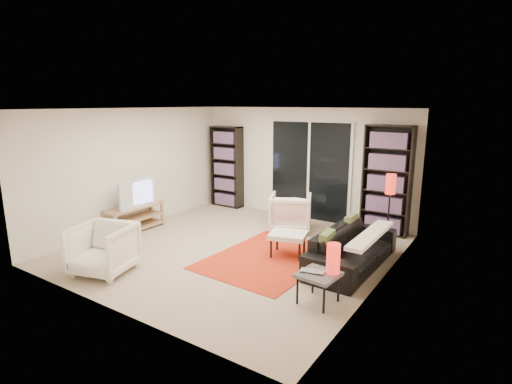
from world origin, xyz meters
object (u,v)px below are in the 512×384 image
(bookshelf_left, at_px, (227,167))
(sofa, at_px, (353,248))
(tv_stand, at_px, (135,218))
(armchair_back, at_px, (290,212))
(bookshelf_right, at_px, (387,180))
(floor_lamp, at_px, (390,192))
(armchair_front, at_px, (103,249))
(side_table, at_px, (319,277))
(ottoman, at_px, (288,236))

(bookshelf_left, relative_size, sofa, 0.97)
(tv_stand, xyz_separation_m, armchair_back, (2.58, 1.73, 0.11))
(bookshelf_right, bearing_deg, armchair_back, -152.21)
(bookshelf_left, distance_m, floor_lamp, 4.16)
(bookshelf_right, bearing_deg, tv_stand, -148.41)
(armchair_front, height_order, side_table, armchair_front)
(armchair_back, relative_size, armchair_front, 0.99)
(side_table, bearing_deg, tv_stand, 170.80)
(tv_stand, bearing_deg, armchair_back, 33.81)
(sofa, distance_m, ottoman, 1.06)
(bookshelf_right, bearing_deg, bookshelf_left, 180.00)
(bookshelf_left, height_order, ottoman, bookshelf_left)
(tv_stand, bearing_deg, bookshelf_left, 82.50)
(bookshelf_left, distance_m, armchair_front, 4.33)
(bookshelf_right, xyz_separation_m, ottoman, (-0.98, -2.09, -0.70))
(tv_stand, xyz_separation_m, sofa, (4.25, 0.67, 0.03))
(sofa, xyz_separation_m, armchair_front, (-3.01, -2.29, 0.08))
(side_table, xyz_separation_m, floor_lamp, (0.13, 2.60, 0.62))
(armchair_back, bearing_deg, ottoman, 92.61)
(sofa, relative_size, ottoman, 2.88)
(bookshelf_right, height_order, armchair_front, bookshelf_right)
(sofa, bearing_deg, floor_lamp, -7.47)
(side_table, bearing_deg, floor_lamp, 87.05)
(tv_stand, distance_m, ottoman, 3.25)
(ottoman, xyz_separation_m, floor_lamp, (1.23, 1.41, 0.63))
(bookshelf_right, xyz_separation_m, armchair_back, (-1.61, -0.85, -0.68))
(ottoman, bearing_deg, bookshelf_left, 144.01)
(ottoman, bearing_deg, tv_stand, -171.31)
(floor_lamp, bearing_deg, bookshelf_left, 170.71)
(sofa, height_order, floor_lamp, floor_lamp)
(bookshelf_left, relative_size, floor_lamp, 1.50)
(side_table, bearing_deg, ottoman, 132.72)
(tv_stand, distance_m, floor_lamp, 4.89)
(tv_stand, xyz_separation_m, armchair_front, (1.24, -1.62, 0.11))
(bookshelf_right, relative_size, tv_stand, 1.70)
(bookshelf_right, distance_m, floor_lamp, 0.72)
(bookshelf_left, relative_size, side_table, 3.79)
(ottoman, bearing_deg, side_table, -47.28)
(armchair_back, relative_size, ottoman, 1.16)
(bookshelf_right, distance_m, armchair_back, 1.94)
(bookshelf_right, relative_size, armchair_front, 2.55)
(tv_stand, height_order, sofa, sofa)
(bookshelf_right, height_order, tv_stand, bookshelf_right)
(tv_stand, bearing_deg, bookshelf_right, 31.59)
(armchair_back, distance_m, armchair_front, 3.60)
(bookshelf_left, distance_m, bookshelf_right, 3.85)
(bookshelf_right, distance_m, sofa, 2.05)
(bookshelf_left, bearing_deg, tv_stand, -97.50)
(armchair_back, bearing_deg, floor_lamp, 161.03)
(bookshelf_left, height_order, bookshelf_right, bookshelf_right)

